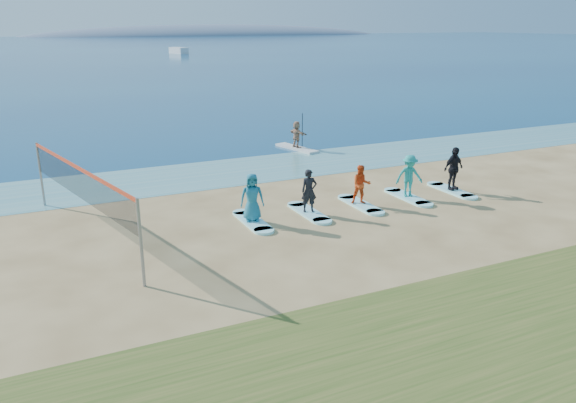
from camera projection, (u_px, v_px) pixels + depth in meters
name	position (u px, v px, depth m)	size (l,w,h in m)	color
ground	(353.00, 246.00, 17.93)	(600.00, 600.00, 0.00)	tan
shallow_water	(238.00, 171.00, 26.97)	(600.00, 600.00, 0.00)	teal
ocean	(49.00, 48.00, 155.69)	(600.00, 600.00, 0.00)	navy
island_ridge	(216.00, 35.00, 314.92)	(220.00, 56.00, 18.00)	slate
volleyball_net	(79.00, 183.00, 17.97)	(2.16, 8.85, 2.50)	gray
paddleboard	(297.00, 148.00, 31.57)	(0.70, 3.00, 0.12)	silver
paddleboarder	(297.00, 134.00, 31.33)	(1.36, 0.43, 1.47)	tan
boat_offshore_b	(179.00, 54.00, 127.88)	(2.09, 5.44, 1.40)	silver
surfboard_0	(252.00, 221.00, 20.01)	(0.70, 2.20, 0.09)	#A4F9FF
student_0	(252.00, 197.00, 19.74)	(0.84, 0.54, 1.71)	#1B6985
surfboard_1	(309.00, 213.00, 20.93)	(0.70, 2.20, 0.09)	#A4F9FF
student_1	(309.00, 191.00, 20.67)	(0.58, 0.38, 1.60)	black
surfboard_2	(360.00, 205.00, 21.85)	(0.70, 2.20, 0.09)	#A4F9FF
student_2	(361.00, 185.00, 21.61)	(0.74, 0.58, 1.53)	#D54316
surfboard_3	(408.00, 197.00, 22.78)	(0.70, 2.20, 0.09)	#A4F9FF
student_3	(409.00, 176.00, 22.50)	(1.10, 0.63, 1.71)	teal
surfboard_4	(452.00, 190.00, 23.70)	(0.70, 2.20, 0.09)	#A4F9FF
student_4	(454.00, 169.00, 23.41)	(1.06, 0.44, 1.81)	black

